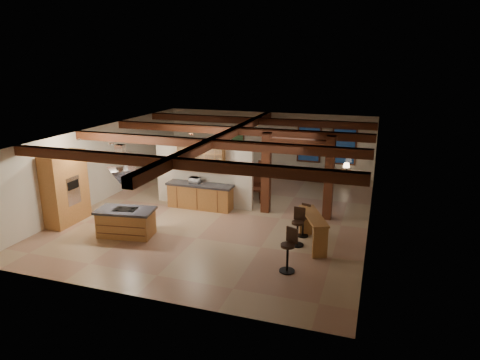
# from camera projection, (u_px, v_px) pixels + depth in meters

# --- Properties ---
(ground) EXTENTS (12.00, 12.00, 0.00)m
(ground) POSITION_uv_depth(u_px,v_px,m) (225.00, 212.00, 15.49)
(ground) COLOR tan
(ground) RESTS_ON ground
(room_walls) EXTENTS (12.00, 12.00, 12.00)m
(room_walls) POSITION_uv_depth(u_px,v_px,m) (224.00, 164.00, 14.99)
(room_walls) COLOR beige
(room_walls) RESTS_ON ground
(ceiling_beams) EXTENTS (10.00, 12.00, 0.28)m
(ceiling_beams) POSITION_uv_depth(u_px,v_px,m) (224.00, 137.00, 14.72)
(ceiling_beams) COLOR #3F240F
(ceiling_beams) RESTS_ON room_walls
(timber_posts) EXTENTS (2.50, 0.30, 2.90)m
(timber_posts) POSITION_uv_depth(u_px,v_px,m) (297.00, 167.00, 14.70)
(timber_posts) COLOR #3F240F
(timber_posts) RESTS_ON ground
(partition_wall) EXTENTS (3.80, 0.18, 2.20)m
(partition_wall) POSITION_uv_depth(u_px,v_px,m) (204.00, 177.00, 15.94)
(partition_wall) COLOR beige
(partition_wall) RESTS_ON ground
(pantry_cabinet) EXTENTS (0.67, 1.60, 2.40)m
(pantry_cabinet) POSITION_uv_depth(u_px,v_px,m) (66.00, 188.00, 14.20)
(pantry_cabinet) COLOR #A96836
(pantry_cabinet) RESTS_ON ground
(back_counter) EXTENTS (2.50, 0.66, 0.94)m
(back_counter) POSITION_uv_depth(u_px,v_px,m) (200.00, 196.00, 15.76)
(back_counter) COLOR #A96836
(back_counter) RESTS_ON ground
(upper_display_cabinet) EXTENTS (1.80, 0.36, 0.95)m
(upper_display_cabinet) POSITION_uv_depth(u_px,v_px,m) (201.00, 158.00, 15.56)
(upper_display_cabinet) COLOR #A96836
(upper_display_cabinet) RESTS_ON partition_wall
(range_hood) EXTENTS (1.10, 1.10, 1.40)m
(range_hood) POSITION_uv_depth(u_px,v_px,m) (123.00, 181.00, 12.96)
(range_hood) COLOR silver
(range_hood) RESTS_ON room_walls
(back_windows) EXTENTS (2.70, 0.07, 1.70)m
(back_windows) POSITION_uv_depth(u_px,v_px,m) (326.00, 145.00, 19.63)
(back_windows) COLOR #3F240F
(back_windows) RESTS_ON room_walls
(framed_art) EXTENTS (0.65, 0.05, 0.85)m
(framed_art) POSITION_uv_depth(u_px,v_px,m) (238.00, 136.00, 20.89)
(framed_art) COLOR #3F240F
(framed_art) RESTS_ON room_walls
(recessed_cans) EXTENTS (3.16, 2.46, 0.03)m
(recessed_cans) POSITION_uv_depth(u_px,v_px,m) (129.00, 139.00, 13.70)
(recessed_cans) COLOR silver
(recessed_cans) RESTS_ON room_walls
(kitchen_island) EXTENTS (1.89, 1.19, 0.88)m
(kitchen_island) POSITION_uv_depth(u_px,v_px,m) (126.00, 222.00, 13.33)
(kitchen_island) COLOR #A96836
(kitchen_island) RESTS_ON ground
(dining_table) EXTENTS (2.05, 1.21, 0.70)m
(dining_table) POSITION_uv_depth(u_px,v_px,m) (242.00, 186.00, 17.43)
(dining_table) COLOR #3B1A0E
(dining_table) RESTS_ON ground
(sofa) EXTENTS (2.10, 1.24, 0.58)m
(sofa) POSITION_uv_depth(u_px,v_px,m) (329.00, 174.00, 19.48)
(sofa) COLOR black
(sofa) RESTS_ON ground
(microwave) EXTENTS (0.44, 0.33, 0.22)m
(microwave) POSITION_uv_depth(u_px,v_px,m) (195.00, 180.00, 15.66)
(microwave) COLOR silver
(microwave) RESTS_ON back_counter
(bar_counter) EXTENTS (1.15, 1.86, 0.96)m
(bar_counter) POSITION_uv_depth(u_px,v_px,m) (313.00, 225.00, 12.55)
(bar_counter) COLOR #A96836
(bar_counter) RESTS_ON ground
(side_table) EXTENTS (0.42, 0.42, 0.52)m
(side_table) POSITION_uv_depth(u_px,v_px,m) (346.00, 176.00, 19.13)
(side_table) COLOR #3F240F
(side_table) RESTS_ON ground
(table_lamp) EXTENTS (0.31, 0.31, 0.36)m
(table_lamp) POSITION_uv_depth(u_px,v_px,m) (347.00, 165.00, 18.99)
(table_lamp) COLOR black
(table_lamp) RESTS_ON side_table
(bar_stool_a) EXTENTS (0.44, 0.45, 1.17)m
(bar_stool_a) POSITION_uv_depth(u_px,v_px,m) (289.00, 250.00, 11.04)
(bar_stool_a) COLOR black
(bar_stool_a) RESTS_ON ground
(bar_stool_b) EXTENTS (0.40, 0.40, 1.14)m
(bar_stool_b) POSITION_uv_depth(u_px,v_px,m) (298.00, 227.00, 12.60)
(bar_stool_b) COLOR black
(bar_stool_b) RESTS_ON ground
(bar_stool_c) EXTENTS (0.38, 0.39, 1.03)m
(bar_stool_c) POSITION_uv_depth(u_px,v_px,m) (304.00, 220.00, 13.27)
(bar_stool_c) COLOR black
(bar_stool_c) RESTS_ON ground
(dining_chairs) EXTENTS (2.14, 2.14, 1.33)m
(dining_chairs) POSITION_uv_depth(u_px,v_px,m) (242.00, 178.00, 17.34)
(dining_chairs) COLOR #3F240F
(dining_chairs) RESTS_ON ground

